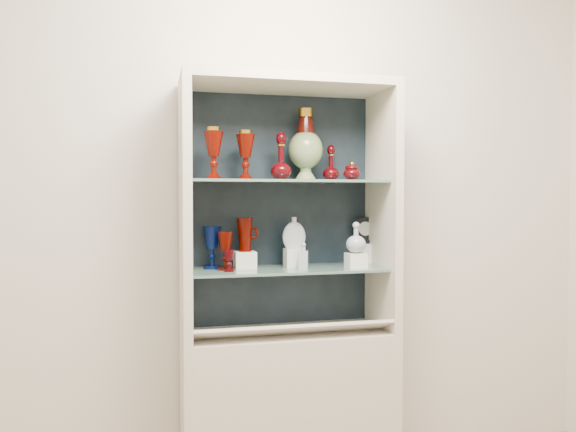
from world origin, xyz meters
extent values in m
cube|color=silver|center=(0.00, 1.75, 1.40)|extent=(3.50, 0.02, 2.80)
cube|color=beige|center=(0.00, 1.53, 0.38)|extent=(1.00, 0.40, 0.75)
cube|color=black|center=(0.00, 1.72, 1.32)|extent=(0.98, 0.02, 1.15)
cube|color=beige|center=(-0.48, 1.53, 1.32)|extent=(0.04, 0.40, 1.15)
cube|color=beige|center=(0.48, 1.53, 1.32)|extent=(0.04, 0.40, 1.15)
cube|color=beige|center=(0.00, 1.53, 1.92)|extent=(1.00, 0.40, 0.04)
cube|color=slate|center=(0.00, 1.55, 1.04)|extent=(0.92, 0.34, 0.01)
cube|color=slate|center=(0.00, 1.55, 1.46)|extent=(0.92, 0.34, 0.01)
cube|color=beige|center=(0.00, 1.42, 0.78)|extent=(0.92, 0.17, 0.09)
cube|color=white|center=(0.07, 1.42, 0.80)|extent=(0.10, 0.06, 0.03)
cube|color=white|center=(-0.22, 1.42, 0.80)|extent=(0.10, 0.06, 0.03)
cube|color=white|center=(0.28, 1.42, 0.80)|extent=(0.10, 0.06, 0.03)
cube|color=white|center=(-0.05, 1.42, 0.80)|extent=(0.10, 0.06, 0.03)
cube|color=silver|center=(-0.20, 1.59, 1.09)|extent=(0.10, 0.10, 0.08)
cube|color=silver|center=(0.04, 1.58, 1.09)|extent=(0.09, 0.09, 0.09)
cube|color=silver|center=(0.33, 1.49, 1.08)|extent=(0.09, 0.09, 0.07)
cube|color=silver|center=(0.44, 1.66, 1.10)|extent=(0.08, 0.08, 0.10)
camera|label=1|loc=(-0.63, -1.05, 1.39)|focal=35.00mm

